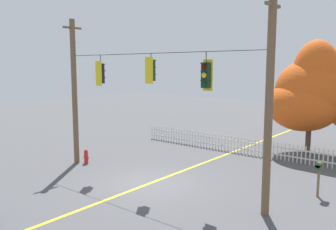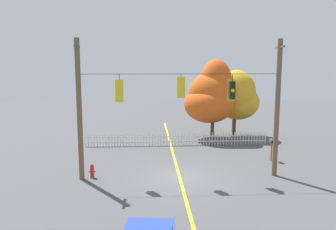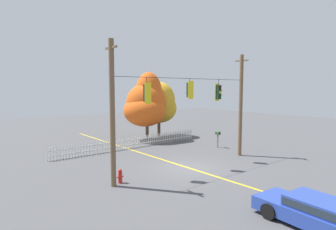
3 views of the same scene
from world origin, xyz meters
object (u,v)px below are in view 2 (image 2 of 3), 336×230
Objects in this scene: autumn_maple_mid at (236,96)px; traffic_signal_southbound_primary at (181,87)px; traffic_signal_eastbound_side at (232,90)px; traffic_signal_northbound_secondary at (119,91)px; fire_hydrant at (92,171)px; roadside_mailbox at (272,143)px; autumn_maple_near_fence at (212,97)px.

traffic_signal_southbound_primary is at bearing -118.47° from autumn_maple_mid.
traffic_signal_southbound_primary is at bearing -179.62° from traffic_signal_eastbound_side.
traffic_signal_eastbound_side is (6.12, 0.02, 0.00)m from traffic_signal_northbound_secondary.
fire_hydrant is 11.62m from roadside_mailbox.
traffic_signal_northbound_secondary is at bearing -130.27° from autumn_maple_mid.
autumn_maple_near_fence is at bearing 48.61° from fire_hydrant.
autumn_maple_mid is 8.23m from roadside_mailbox.
autumn_maple_near_fence is 8.62× the size of fire_hydrant.
autumn_maple_mid reaches higher than fire_hydrant.
autumn_maple_mid reaches higher than traffic_signal_northbound_secondary.
traffic_signal_northbound_secondary is 1.00× the size of traffic_signal_eastbound_side.
traffic_signal_northbound_secondary is 14.30m from autumn_maple_mid.
traffic_signal_southbound_primary reaches higher than roadside_mailbox.
autumn_maple_mid is (9.21, 10.87, -1.29)m from traffic_signal_northbound_secondary.
autumn_maple_near_fence is 7.82m from roadside_mailbox.
autumn_maple_mid is at bearing 61.53° from traffic_signal_southbound_primary.
autumn_maple_near_fence is 2.49m from autumn_maple_mid.
autumn_maple_near_fence is at bearing -157.85° from autumn_maple_mid.
traffic_signal_northbound_secondary is at bearing -179.82° from traffic_signal_eastbound_side.
autumn_maple_near_fence reaches higher than traffic_signal_northbound_secondary.
roadside_mailbox is at bearing 25.53° from traffic_signal_southbound_primary.
traffic_signal_northbound_secondary is at bearing -124.80° from autumn_maple_near_fence.
traffic_signal_eastbound_side is at bearing -1.58° from fire_hydrant.
traffic_signal_northbound_secondary is 0.22× the size of autumn_maple_near_fence.
fire_hydrant is at bearing -131.39° from autumn_maple_near_fence.
traffic_signal_southbound_primary is at bearing -109.88° from autumn_maple_near_fence.
traffic_signal_northbound_secondary and traffic_signal_southbound_primary have the same top height.
roadside_mailbox is at bearing -87.03° from autumn_maple_mid.
autumn_maple_mid is (3.08, 10.85, -1.29)m from traffic_signal_eastbound_side.
roadside_mailbox is (11.26, 2.78, 0.79)m from fire_hydrant.
autumn_maple_mid is 4.04× the size of roadside_mailbox.
traffic_signal_eastbound_side is 0.22× the size of autumn_maple_near_fence.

